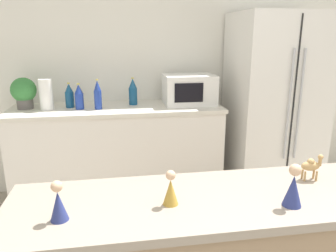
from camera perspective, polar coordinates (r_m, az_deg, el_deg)
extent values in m
cube|color=silver|center=(3.39, -2.89, 10.59)|extent=(8.00, 0.06, 2.55)
cube|color=silver|center=(3.23, -8.51, -4.98)|extent=(1.92, 0.60, 0.89)
cube|color=silver|center=(3.10, -8.84, 3.05)|extent=(1.95, 0.63, 0.03)
cube|color=silver|center=(3.40, 17.86, 3.24)|extent=(0.83, 0.71, 1.77)
cube|color=black|center=(3.09, 20.84, 1.80)|extent=(0.01, 0.01, 1.70)
cylinder|color=#B2B5BA|center=(3.03, 20.32, 3.34)|extent=(0.02, 0.02, 0.98)
cylinder|color=#B2B5BA|center=(3.08, 21.95, 3.36)|extent=(0.02, 0.02, 0.98)
cube|color=gray|center=(1.43, 12.24, -12.21)|extent=(1.89, 0.50, 0.03)
cylinder|color=#595451|center=(3.23, -23.61, 3.55)|extent=(0.14, 0.14, 0.09)
sphere|color=#387F3D|center=(3.21, -23.86, 5.77)|extent=(0.22, 0.22, 0.22)
cylinder|color=white|center=(3.10, -20.47, 5.16)|extent=(0.11, 0.11, 0.27)
cube|color=white|center=(3.17, 3.69, 6.37)|extent=(0.48, 0.36, 0.28)
cube|color=black|center=(2.98, 3.67, 5.80)|extent=(0.26, 0.01, 0.17)
cylinder|color=navy|center=(3.04, -15.17, 4.18)|extent=(0.08, 0.08, 0.14)
cone|color=navy|center=(3.02, -15.32, 6.26)|extent=(0.07, 0.07, 0.08)
cylinder|color=gold|center=(3.02, -15.38, 7.09)|extent=(0.03, 0.03, 0.01)
cylinder|color=navy|center=(3.15, -6.11, 5.16)|extent=(0.08, 0.08, 0.16)
cone|color=navy|center=(3.13, -6.17, 7.41)|extent=(0.08, 0.08, 0.09)
cylinder|color=gold|center=(3.12, -6.20, 8.30)|extent=(0.03, 0.03, 0.01)
cylinder|color=navy|center=(3.14, -16.74, 4.39)|extent=(0.08, 0.08, 0.14)
cone|color=navy|center=(3.12, -16.90, 6.36)|extent=(0.07, 0.07, 0.08)
cylinder|color=gold|center=(3.12, -16.96, 7.15)|extent=(0.03, 0.03, 0.01)
cylinder|color=navy|center=(3.00, -12.09, 4.45)|extent=(0.07, 0.07, 0.17)
cone|color=navy|center=(2.98, -12.23, 6.91)|extent=(0.06, 0.06, 0.09)
cylinder|color=gold|center=(2.97, -12.28, 7.87)|extent=(0.02, 0.02, 0.01)
ellipsoid|color=tan|center=(1.62, 23.56, -6.40)|extent=(0.09, 0.05, 0.04)
sphere|color=tan|center=(1.62, 23.63, -5.76)|extent=(0.03, 0.03, 0.03)
cylinder|color=tan|center=(1.64, 24.96, -5.61)|extent=(0.02, 0.02, 0.04)
sphere|color=tan|center=(1.63, 25.04, -4.92)|extent=(0.02, 0.02, 0.02)
cylinder|color=tan|center=(1.66, 24.03, -7.60)|extent=(0.01, 0.01, 0.05)
cylinder|color=tan|center=(1.64, 24.44, -7.95)|extent=(0.01, 0.01, 0.05)
cylinder|color=tan|center=(1.64, 22.34, -7.75)|extent=(0.01, 0.01, 0.05)
cylinder|color=tan|center=(1.62, 22.73, -8.10)|extent=(0.01, 0.01, 0.05)
cone|color=#B28933|center=(1.29, 0.46, -11.43)|extent=(0.06, 0.06, 0.10)
sphere|color=tan|center=(1.26, 0.47, -8.56)|extent=(0.04, 0.04, 0.04)
cone|color=navy|center=(1.37, 20.93, -10.48)|extent=(0.07, 0.07, 0.12)
sphere|color=tan|center=(1.33, 21.29, -7.16)|extent=(0.05, 0.05, 0.05)
cone|color=navy|center=(1.25, -18.51, -13.07)|extent=(0.06, 0.06, 0.11)
sphere|color=tan|center=(1.22, -18.82, -9.93)|extent=(0.04, 0.04, 0.04)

